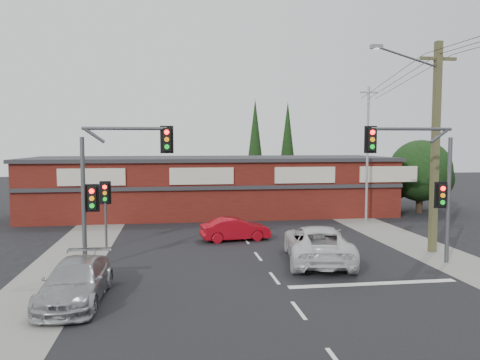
{
  "coord_description": "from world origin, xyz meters",
  "views": [
    {
      "loc": [
        -3.84,
        -17.71,
        5.24
      ],
      "look_at": [
        -0.88,
        3.0,
        3.6
      ],
      "focal_mm": 35.0,
      "sensor_mm": 36.0,
      "label": 1
    }
  ],
  "objects": [
    {
      "name": "ground",
      "position": [
        0.0,
        0.0,
        0.0
      ],
      "size": [
        120.0,
        120.0,
        0.0
      ],
      "primitive_type": "plane",
      "color": "black",
      "rests_on": "ground"
    },
    {
      "name": "road_strip",
      "position": [
        0.0,
        5.0,
        0.01
      ],
      "size": [
        14.0,
        70.0,
        0.01
      ],
      "primitive_type": "cube",
      "color": "black",
      "rests_on": "ground"
    },
    {
      "name": "verge_left",
      "position": [
        -8.5,
        5.0,
        0.01
      ],
      "size": [
        3.0,
        70.0,
        0.02
      ],
      "primitive_type": "cube",
      "color": "gray",
      "rests_on": "ground"
    },
    {
      "name": "verge_right",
      "position": [
        8.5,
        5.0,
        0.01
      ],
      "size": [
        3.0,
        70.0,
        0.02
      ],
      "primitive_type": "cube",
      "color": "gray",
      "rests_on": "ground"
    },
    {
      "name": "stop_line",
      "position": [
        3.5,
        -1.5,
        0.01
      ],
      "size": [
        6.5,
        0.35,
        0.01
      ],
      "primitive_type": "cube",
      "color": "silver",
      "rests_on": "ground"
    },
    {
      "name": "white_suv",
      "position": [
        2.45,
        2.04,
        0.8
      ],
      "size": [
        3.62,
        6.16,
        1.61
      ],
      "primitive_type": "imported",
      "rotation": [
        0.0,
        0.0,
        2.97
      ],
      "color": "silver",
      "rests_on": "ground"
    },
    {
      "name": "silver_suv",
      "position": [
        -7.08,
        -1.96,
        0.68
      ],
      "size": [
        2.07,
        4.74,
        1.36
      ],
      "primitive_type": "imported",
      "rotation": [
        0.0,
        0.0,
        -0.04
      ],
      "color": "#9B9EA0",
      "rests_on": "ground"
    },
    {
      "name": "red_sedan",
      "position": [
        -0.56,
        7.05,
        0.61
      ],
      "size": [
        3.87,
        1.79,
        1.23
      ],
      "primitive_type": "imported",
      "rotation": [
        0.0,
        0.0,
        1.71
      ],
      "color": "#A00915",
      "rests_on": "ground"
    },
    {
      "name": "lane_dashes",
      "position": [
        0.0,
        -3.82,
        0.02
      ],
      "size": [
        0.12,
        29.96,
        0.01
      ],
      "color": "silver",
      "rests_on": "ground"
    },
    {
      "name": "shop_building",
      "position": [
        -0.99,
        16.99,
        2.13
      ],
      "size": [
        27.3,
        8.4,
        4.22
      ],
      "color": "#4C140F",
      "rests_on": "ground"
    },
    {
      "name": "tree_cluster",
      "position": [
        14.69,
        15.44,
        2.9
      ],
      "size": [
        5.9,
        5.1,
        5.5
      ],
      "color": "#2D2116",
      "rests_on": "ground"
    },
    {
      "name": "conifer_near",
      "position": [
        3.5,
        24.0,
        5.48
      ],
      "size": [
        1.8,
        1.8,
        9.25
      ],
      "color": "#2D2116",
      "rests_on": "ground"
    },
    {
      "name": "conifer_far",
      "position": [
        7.0,
        26.0,
        5.48
      ],
      "size": [
        1.8,
        1.8,
        9.25
      ],
      "color": "#2D2116",
      "rests_on": "ground"
    },
    {
      "name": "traffic_mast_left",
      "position": [
        -6.43,
        2.0,
        3.93
      ],
      "size": [
        3.77,
        0.27,
        5.97
      ],
      "color": "#47494C",
      "rests_on": "ground"
    },
    {
      "name": "traffic_mast_right",
      "position": [
        6.86,
        1.0,
        3.95
      ],
      "size": [
        3.96,
        0.27,
        5.97
      ],
      "color": "#47494C",
      "rests_on": "ground"
    },
    {
      "name": "pedestal_signal",
      "position": [
        -7.2,
        6.01,
        2.41
      ],
      "size": [
        0.55,
        0.27,
        3.38
      ],
      "color": "#47494C",
      "rests_on": "ground"
    },
    {
      "name": "utility_pole",
      "position": [
        8.36,
        2.99,
        5.4
      ],
      "size": [
        4.38,
        0.59,
        10.0
      ],
      "color": "brown",
      "rests_on": "ground"
    },
    {
      "name": "steel_pole",
      "position": [
        9.0,
        12.0,
        4.7
      ],
      "size": [
        1.2,
        0.16,
        9.0
      ],
      "color": "gray",
      "rests_on": "ground"
    }
  ]
}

